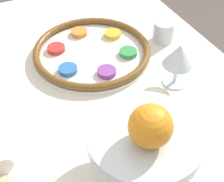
% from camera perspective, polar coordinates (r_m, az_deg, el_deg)
% --- Properties ---
extents(dining_table, '(1.14, 0.96, 0.76)m').
position_cam_1_polar(dining_table, '(1.12, -6.04, -14.55)').
color(dining_table, silver).
rests_on(dining_table, ground_plane).
extents(seder_plate, '(0.35, 0.35, 0.03)m').
position_cam_1_polar(seder_plate, '(0.93, -3.69, 7.29)').
color(seder_plate, silver).
rests_on(seder_plate, dining_table).
extents(wine_glass, '(0.08, 0.08, 0.12)m').
position_cam_1_polar(wine_glass, '(0.81, 12.12, 6.19)').
color(wine_glass, silver).
rests_on(wine_glass, dining_table).
extents(fruit_stand, '(0.22, 0.22, 0.13)m').
position_cam_1_polar(fruit_stand, '(0.59, 5.88, -9.12)').
color(fruit_stand, silver).
rests_on(fruit_stand, dining_table).
extents(orange_fruit, '(0.08, 0.08, 0.08)m').
position_cam_1_polar(orange_fruit, '(0.53, 7.06, -6.39)').
color(orange_fruit, orange).
rests_on(orange_fruit, fruit_stand).
extents(cup_near, '(0.06, 0.06, 0.06)m').
position_cam_1_polar(cup_near, '(1.00, 9.39, 10.68)').
color(cup_near, silver).
rests_on(cup_near, dining_table).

